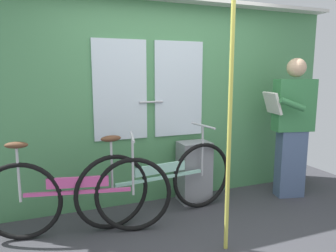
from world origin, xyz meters
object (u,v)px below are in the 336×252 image
object	(u,v)px
bicycle_near_door	(78,196)
handrail_pole	(230,119)
bicycle_leaning_behind	(160,181)
trash_bin_by_wall	(194,172)
passenger_reading_newspaper	(292,125)

from	to	relation	value
bicycle_near_door	handrail_pole	world-z (taller)	handrail_pole
bicycle_leaning_behind	handrail_pole	distance (m)	1.14
trash_bin_by_wall	bicycle_leaning_behind	bearing A→B (deg)	-152.95
bicycle_leaning_behind	trash_bin_by_wall	bearing A→B (deg)	19.89
bicycle_leaning_behind	handrail_pole	world-z (taller)	handrail_pole
trash_bin_by_wall	handrail_pole	xyz separation A→B (m)	(-0.21, -1.06, 0.79)
trash_bin_by_wall	handrail_pole	bearing A→B (deg)	-100.95
bicycle_leaning_behind	passenger_reading_newspaper	size ratio (longest dim) A/B	1.06
bicycle_near_door	passenger_reading_newspaper	distance (m)	2.60
passenger_reading_newspaper	trash_bin_by_wall	xyz separation A→B (m)	(-1.17, 0.29, -0.54)
bicycle_near_door	handrail_pole	bearing A→B (deg)	-19.06
bicycle_leaning_behind	handrail_pole	bearing A→B (deg)	-74.71
passenger_reading_newspaper	handrail_pole	distance (m)	1.60
bicycle_near_door	passenger_reading_newspaper	xyz separation A→B (m)	(2.55, 0.07, 0.50)
bicycle_near_door	bicycle_leaning_behind	xyz separation A→B (m)	(0.85, 0.09, 0.01)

